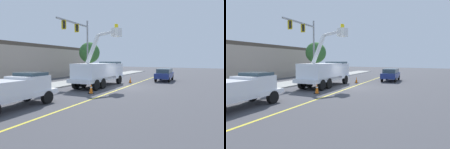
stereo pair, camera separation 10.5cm
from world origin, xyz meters
The scene contains 11 objects.
ground centered at (0.00, 0.00, 0.00)m, with size 120.00×120.00×0.00m, color #47474C.
sidewalk_far_side centered at (-1.34, 7.65, 0.06)m, with size 60.00×3.60×0.12m, color #9E9E99.
lane_centre_stripe centered at (0.00, 0.00, 0.00)m, with size 50.00×0.16×0.01m, color yellow.
utility_bucket_truck centered at (-0.70, 2.76, 1.61)m, with size 8.51×3.88×6.85m.
service_pickup_truck centered at (-11.52, 0.89, 1.12)m, with size 5.88×3.04×2.06m.
passing_minivan centered at (8.63, -1.19, 0.97)m, with size 5.06×2.70×1.69m.
traffic_cone_mid_front centered at (-5.00, 0.40, 0.44)m, with size 0.40×0.40×0.88m.
traffic_cone_mid_rear centered at (3.69, 1.46, 0.38)m, with size 0.40×0.40×0.78m.
traffic_signal_mast centered at (0.53, 6.95, 5.55)m, with size 6.15×1.25×8.14m.
commercial_building_backdrop centered at (1.22, 17.94, 2.62)m, with size 25.92×11.02×5.24m.
street_tree_right centered at (5.84, 10.12, 4.07)m, with size 3.28×3.28×5.73m.
Camera 2 is at (-17.18, -10.35, 2.82)m, focal length 30.64 mm.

